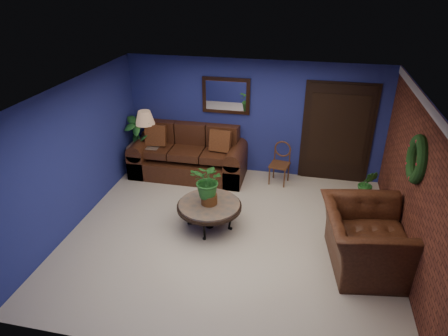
% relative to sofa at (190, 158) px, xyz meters
% --- Properties ---
extents(floor, '(5.50, 5.50, 0.00)m').
position_rel_sofa_xyz_m(floor, '(1.34, -2.09, -0.36)').
color(floor, beige).
rests_on(floor, ground).
extents(wall_back, '(5.50, 0.04, 2.50)m').
position_rel_sofa_xyz_m(wall_back, '(1.34, 0.41, 0.89)').
color(wall_back, navy).
rests_on(wall_back, ground).
extents(wall_left, '(0.04, 5.00, 2.50)m').
position_rel_sofa_xyz_m(wall_left, '(-1.41, -2.09, 0.89)').
color(wall_left, navy).
rests_on(wall_left, ground).
extents(wall_right_brick, '(0.04, 5.00, 2.50)m').
position_rel_sofa_xyz_m(wall_right_brick, '(4.09, -2.09, 0.89)').
color(wall_right_brick, '#60291B').
rests_on(wall_right_brick, ground).
extents(ceiling, '(5.50, 5.00, 0.02)m').
position_rel_sofa_xyz_m(ceiling, '(1.34, -2.09, 2.14)').
color(ceiling, silver).
rests_on(ceiling, wall_back).
extents(crown_molding, '(0.03, 5.00, 0.14)m').
position_rel_sofa_xyz_m(crown_molding, '(4.06, -2.09, 2.07)').
color(crown_molding, white).
rests_on(crown_molding, wall_right_brick).
extents(wall_mirror, '(1.02, 0.06, 0.77)m').
position_rel_sofa_xyz_m(wall_mirror, '(0.74, 0.37, 1.36)').
color(wall_mirror, '#402516').
rests_on(wall_mirror, wall_back).
extents(closet_door, '(1.44, 0.06, 2.18)m').
position_rel_sofa_xyz_m(closet_door, '(3.09, 0.38, 0.69)').
color(closet_door, black).
rests_on(closet_door, wall_back).
extents(wreath, '(0.16, 0.72, 0.72)m').
position_rel_sofa_xyz_m(wreath, '(4.03, -2.04, 1.34)').
color(wreath, black).
rests_on(wreath, wall_right_brick).
extents(sofa, '(2.46, 1.06, 1.11)m').
position_rel_sofa_xyz_m(sofa, '(0.00, 0.00, 0.00)').
color(sofa, '#492514').
rests_on(sofa, ground).
extents(coffee_table, '(1.13, 1.13, 0.49)m').
position_rel_sofa_xyz_m(coffee_table, '(0.93, -1.93, 0.06)').
color(coffee_table, '#4C4843').
rests_on(coffee_table, ground).
extents(end_table, '(0.73, 0.73, 0.66)m').
position_rel_sofa_xyz_m(end_table, '(-0.96, -0.04, 0.15)').
color(end_table, '#4C4843').
rests_on(end_table, ground).
extents(table_lamp, '(0.43, 0.43, 0.71)m').
position_rel_sofa_xyz_m(table_lamp, '(-0.96, -0.04, 0.76)').
color(table_lamp, '#402516').
rests_on(table_lamp, end_table).
extents(side_chair, '(0.45, 0.45, 0.90)m').
position_rel_sofa_xyz_m(side_chair, '(1.99, 0.02, 0.14)').
color(side_chair, brown).
rests_on(side_chair, ground).
extents(armchair, '(1.46, 1.61, 0.94)m').
position_rel_sofa_xyz_m(armchair, '(3.49, -2.41, 0.11)').
color(armchair, '#492514').
rests_on(armchair, ground).
extents(coffee_plant, '(0.70, 0.65, 0.77)m').
position_rel_sofa_xyz_m(coffee_plant, '(0.93, -1.93, 0.55)').
color(coffee_plant, '#5D3017').
rests_on(coffee_plant, coffee_table).
extents(floor_plant, '(0.35, 0.29, 0.76)m').
position_rel_sofa_xyz_m(floor_plant, '(3.69, -0.58, 0.02)').
color(floor_plant, '#5D3017').
rests_on(floor_plant, ground).
extents(tall_plant, '(0.68, 0.54, 1.38)m').
position_rel_sofa_xyz_m(tall_plant, '(-1.11, -0.14, 0.38)').
color(tall_plant, brown).
rests_on(tall_plant, ground).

